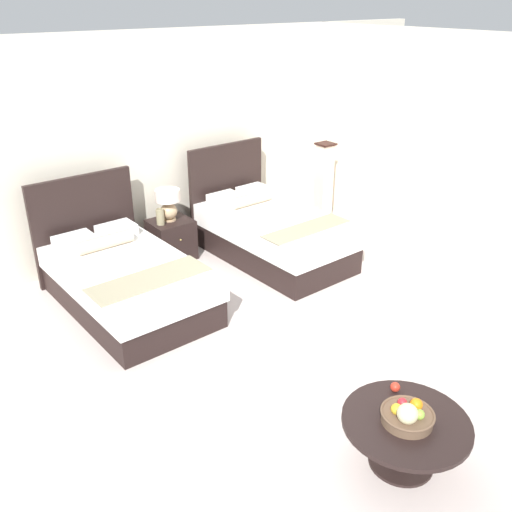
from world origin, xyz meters
TOP-DOWN VIEW (x-y plane):
  - ground_plane at (0.00, 0.00)m, footprint 9.57×9.47m
  - wall_back at (0.00, 2.94)m, footprint 9.57×0.12m
  - wall_side_right at (2.99, 0.40)m, footprint 0.12×5.07m
  - bed_near_window at (-1.03, 1.69)m, footprint 1.31×2.13m
  - bed_near_corner at (1.03, 1.69)m, footprint 1.24×2.12m
  - nightstand at (-0.02, 2.44)m, footprint 0.52×0.49m
  - table_lamp at (-0.02, 2.46)m, footprint 0.32×0.32m
  - vase at (-0.18, 2.40)m, footprint 0.10×0.10m
  - coffee_table at (-0.46, -1.71)m, footprint 0.93×0.93m
  - fruit_bowl at (-0.48, -1.73)m, footprint 0.39×0.39m
  - loose_apple at (-0.27, -1.44)m, footprint 0.08×0.08m
  - floor_lamp_corner at (2.50, 2.25)m, footprint 0.24×0.24m

SIDE VIEW (x-z plane):
  - ground_plane at x=0.00m, z-range -0.02..0.00m
  - nightstand at x=-0.02m, z-range 0.00..0.53m
  - bed_near_window at x=-1.03m, z-range -0.32..0.95m
  - coffee_table at x=-0.46m, z-range 0.11..0.52m
  - bed_near_corner at x=1.03m, z-range -0.32..1.01m
  - loose_apple at x=-0.27m, z-range 0.41..0.48m
  - fruit_bowl at x=-0.48m, z-range 0.37..0.58m
  - floor_lamp_corner at x=2.50m, z-range 0.00..1.19m
  - vase at x=-0.18m, z-range 0.53..0.74m
  - table_lamp at x=-0.02m, z-range 0.57..0.98m
  - wall_back at x=0.00m, z-range 0.00..2.79m
  - wall_side_right at x=2.99m, z-range 0.00..2.79m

